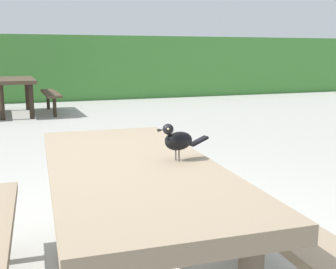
{
  "coord_description": "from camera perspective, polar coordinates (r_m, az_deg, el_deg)",
  "views": [
    {
      "loc": [
        -0.41,
        -2.19,
        1.25
      ],
      "look_at": [
        0.32,
        -0.2,
        0.84
      ],
      "focal_mm": 45.38,
      "sensor_mm": 36.0,
      "label": 1
    }
  ],
  "objects": [
    {
      "name": "bird_grackle",
      "position": [
        2.02,
        1.2,
        -0.71
      ],
      "size": [
        0.28,
        0.11,
        0.18
      ],
      "color": "black",
      "rests_on": "picnic_table_foreground"
    },
    {
      "name": "picnic_table_mid_right",
      "position": [
        9.23,
        -19.88,
        5.96
      ],
      "size": [
        1.72,
        1.82,
        0.74
      ],
      "color": "#473828",
      "rests_on": "ground"
    },
    {
      "name": "hedge_wall",
      "position": [
        11.93,
        -18.12,
        8.47
      ],
      "size": [
        28.0,
        1.24,
        1.7
      ],
      "primitive_type": "cube",
      "color": "#428438",
      "rests_on": "ground"
    },
    {
      "name": "picnic_table_foreground",
      "position": [
        2.08,
        -4.85,
        -8.62
      ],
      "size": [
        1.76,
        1.83,
        0.74
      ],
      "color": "#84725B",
      "rests_on": "ground"
    }
  ]
}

